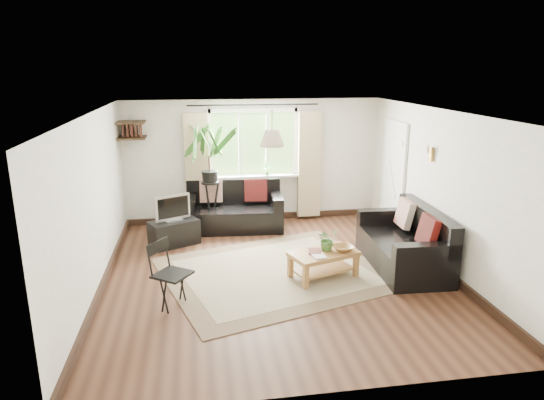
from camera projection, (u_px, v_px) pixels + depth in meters
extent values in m
plane|color=#331B11|center=(276.00, 275.00, 7.23)|extent=(5.50, 5.50, 0.00)
plane|color=white|center=(277.00, 112.00, 6.59)|extent=(5.50, 5.50, 0.00)
cube|color=beige|center=(253.00, 161.00, 9.53)|extent=(5.00, 0.02, 2.40)
cube|color=beige|center=(327.00, 277.00, 4.29)|extent=(5.00, 0.02, 2.40)
cube|color=beige|center=(94.00, 205.00, 6.53)|extent=(0.02, 5.50, 2.40)
cube|color=beige|center=(440.00, 190.00, 7.29)|extent=(0.02, 5.50, 2.40)
cube|color=beige|center=(275.00, 272.00, 7.30)|extent=(3.80, 3.50, 0.02)
cube|color=silver|center=(393.00, 178.00, 8.95)|extent=(0.06, 0.96, 2.06)
imported|color=#3D6829|center=(327.00, 239.00, 7.08)|extent=(0.39, 0.37, 0.34)
imported|color=olive|center=(343.00, 248.00, 7.09)|extent=(0.35, 0.35, 0.07)
imported|color=silver|center=(313.00, 256.00, 6.86)|extent=(0.21, 0.26, 0.02)
imported|color=brown|center=(309.00, 251.00, 7.05)|extent=(0.23, 0.28, 0.02)
cube|color=black|center=(174.00, 233.00, 8.41)|extent=(0.93, 0.77, 0.43)
imported|color=#2D6023|center=(267.00, 169.00, 9.49)|extent=(0.14, 0.10, 0.27)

